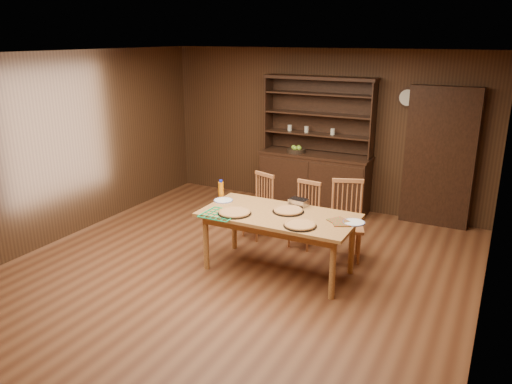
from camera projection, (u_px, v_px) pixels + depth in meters
The scene contains 20 objects.
floor at pixel (233, 274), 6.11m from camera, with size 6.00×6.00×0.00m, color brown.
room_shell at pixel (231, 148), 5.63m from camera, with size 6.00×6.00×6.00m.
china_hutch at pixel (315, 174), 8.27m from camera, with size 1.84×0.52×2.17m.
doorway at pixel (439, 158), 7.42m from camera, with size 1.00×0.18×2.10m, color black.
wall_clock at pixel (408, 98), 7.46m from camera, with size 0.30×0.05×0.30m.
dining_table at pixel (278, 220), 5.99m from camera, with size 1.86×0.93×0.75m.
chair_left at pixel (260, 204), 7.14m from camera, with size 0.48×0.47×0.93m.
chair_center at pixel (305, 212), 6.82m from camera, with size 0.40×0.39×0.91m.
chair_right at pixel (346, 217), 6.44m from camera, with size 0.54×0.52×1.03m.
pizza_left at pixel (235, 212), 5.96m from camera, with size 0.41×0.41×0.04m.
pizza_right at pixel (300, 225), 5.57m from camera, with size 0.38×0.38×0.04m.
pizza_center at pixel (288, 210), 6.03m from camera, with size 0.39×0.39×0.04m.
cooling_rack at pixel (220, 214), 5.94m from camera, with size 0.39×0.39×0.02m, color #0DAE5E, non-canonical shape.
plate_left at pixel (223, 200), 6.42m from camera, with size 0.25×0.25×0.02m.
plate_right at pixel (354, 222), 5.67m from camera, with size 0.25×0.25×0.02m.
foil_dish at pixel (299, 202), 6.23m from camera, with size 0.22×0.16×0.09m, color silver.
juice_bottle at pixel (221, 189), 6.58m from camera, with size 0.07×0.07×0.22m.
pot_holder_a at pixel (341, 223), 5.64m from camera, with size 0.19×0.19×0.01m, color red.
pot_holder_b at pixel (338, 221), 5.72m from camera, with size 0.20×0.20×0.02m, color red.
fruit_bowl at pixel (296, 150), 8.23m from camera, with size 0.30×0.30×0.12m.
Camera 1 is at (2.77, -4.79, 2.80)m, focal length 35.00 mm.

